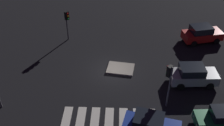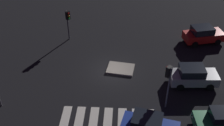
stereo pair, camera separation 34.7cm
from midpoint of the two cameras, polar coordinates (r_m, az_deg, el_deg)
The scene contains 8 objects.
ground_plane at distance 27.40m, azimuth 0.36°, elevation -1.69°, with size 80.00×80.00×0.00m, color black.
traffic_island at distance 27.59m, azimuth 2.13°, elevation -1.19°, with size 2.88×2.33×0.18m.
car_green at distance 23.15m, azimuth 21.78°, elevation -10.85°, with size 3.97×2.04×1.69m.
car_silver at distance 26.43m, azimuth 16.76°, elevation -2.57°, with size 4.47×2.26×1.91m.
car_red at distance 33.19m, azimuth 18.58°, elevation 5.58°, with size 4.73×2.88×1.94m.
traffic_light_west at distance 31.43m, azimuth -8.78°, elevation 9.08°, with size 0.54×0.53×3.60m.
traffic_light_east at distance 22.18m, azimuth 11.99°, elevation -2.87°, with size 0.54×0.54×4.12m.
crosswalk_near at distance 22.50m, azimuth -0.45°, elevation -12.12°, with size 7.60×3.20×0.02m.
Camera 2 is at (1.12, -21.63, 16.78)m, focal length 44.30 mm.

